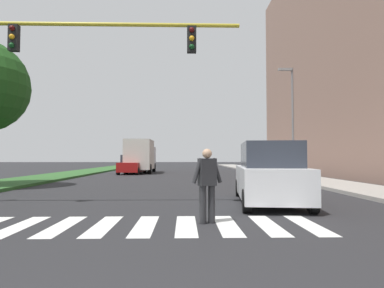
% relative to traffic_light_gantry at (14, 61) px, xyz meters
% --- Properties ---
extents(ground_plane, '(140.00, 140.00, 0.00)m').
position_rel_traffic_light_gantry_xyz_m(ground_plane, '(4.28, 21.09, -4.40)').
color(ground_plane, '#262628').
extents(crosswalk, '(7.65, 2.20, 0.01)m').
position_rel_traffic_light_gantry_xyz_m(crosswalk, '(4.28, -2.59, -4.39)').
color(crosswalk, silver).
rests_on(crosswalk, ground_plane).
extents(median_strip, '(3.63, 64.00, 0.15)m').
position_rel_traffic_light_gantry_xyz_m(median_strip, '(-4.48, 19.09, -4.32)').
color(median_strip, '#2D5B28').
rests_on(median_strip, ground_plane).
extents(sidewalk_right, '(3.00, 64.00, 0.15)m').
position_rel_traffic_light_gantry_xyz_m(sidewalk_right, '(13.08, 19.09, -4.32)').
color(sidewalk_right, '#9E9991').
rests_on(sidewalk_right, ground_plane).
extents(traffic_light_gantry, '(9.88, 0.30, 6.00)m').
position_rel_traffic_light_gantry_xyz_m(traffic_light_gantry, '(0.00, 0.00, 0.00)').
color(traffic_light_gantry, gold).
rests_on(traffic_light_gantry, median_strip).
extents(street_lamp_right, '(1.02, 0.24, 7.50)m').
position_rel_traffic_light_gantry_xyz_m(street_lamp_right, '(12.48, 12.03, 0.20)').
color(street_lamp_right, slate).
rests_on(street_lamp_right, sidewalk_right).
extents(pedestrian_performer, '(0.73, 0.36, 1.69)m').
position_rel_traffic_light_gantry_xyz_m(pedestrian_performer, '(5.65, -2.37, -3.46)').
color(pedestrian_performer, '#262628').
rests_on(pedestrian_performer, ground_plane).
extents(suv_crossing, '(2.44, 4.79, 1.97)m').
position_rel_traffic_light_gantry_xyz_m(suv_crossing, '(7.88, 0.65, -3.47)').
color(suv_crossing, silver).
rests_on(suv_crossing, ground_plane).
extents(sedan_midblock, '(2.08, 4.65, 1.70)m').
position_rel_traffic_light_gantry_xyz_m(sedan_midblock, '(0.45, 19.39, -3.61)').
color(sedan_midblock, maroon).
rests_on(sedan_midblock, ground_plane).
extents(truck_box_delivery, '(2.40, 6.20, 3.10)m').
position_rel_traffic_light_gantry_xyz_m(truck_box_delivery, '(0.99, 20.93, -2.76)').
color(truck_box_delivery, '#B7B7BC').
rests_on(truck_box_delivery, ground_plane).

